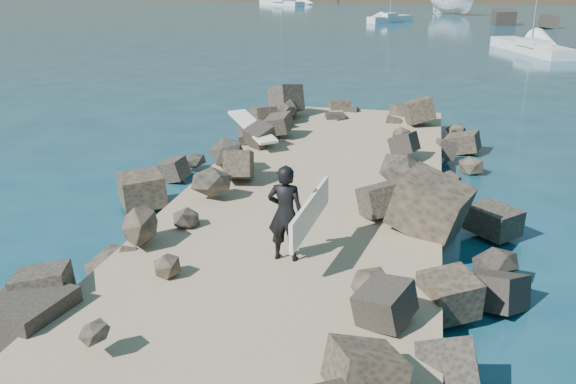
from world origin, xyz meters
name	(u,v)px	position (x,y,z in m)	size (l,w,h in m)	color
ground	(298,242)	(0.00, 0.00, 0.00)	(800.00, 800.00, 0.00)	#0F384C
jetty	(276,270)	(0.00, -2.00, 0.30)	(6.00, 26.00, 0.60)	#8C7759
riprap_left	(143,236)	(-2.90, -1.50, 0.50)	(2.60, 22.00, 1.00)	black
riprap_right	(436,264)	(2.90, -1.50, 0.50)	(2.60, 22.00, 1.00)	#262421
surfboard_resting	(252,130)	(-2.50, 5.35, 1.04)	(0.58, 2.30, 0.08)	white
boat_imported	(453,3)	(4.38, 68.17, 1.31)	(2.54, 6.76, 2.61)	white
surfer_with_board	(289,213)	(0.26, -2.09, 1.50)	(0.93, 2.21, 1.79)	black
sailboat_c	(531,47)	(9.04, 34.30, 0.35)	(4.82, 8.58, 10.08)	silver
sailboat_e	(281,3)	(-19.55, 82.12, 0.35)	(7.64, 6.53, 9.85)	silver
sailboat_b	(390,19)	(-2.01, 56.27, 0.35)	(4.47, 5.01, 6.82)	silver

